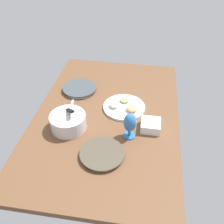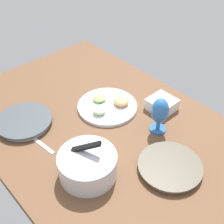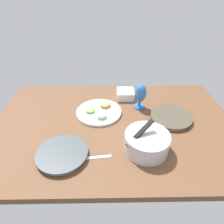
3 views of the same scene
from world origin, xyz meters
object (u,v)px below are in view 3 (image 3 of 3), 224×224
at_px(dinner_plate_right, 62,154).
at_px(square_bowl_white, 125,94).
at_px(fruit_platter, 99,111).
at_px(hurricane_glass_blue, 140,94).
at_px(dinner_plate_left, 171,117).
at_px(mixing_bowl, 147,142).

distance_m(dinner_plate_right, square_bowl_white, 0.71).
height_order(fruit_platter, hurricane_glass_blue, hurricane_glass_blue).
distance_m(dinner_plate_left, square_bowl_white, 0.40).
relative_size(hurricane_glass_blue, square_bowl_white, 1.44).
xyz_separation_m(dinner_plate_left, hurricane_glass_blue, (0.20, -0.15, 0.10)).
bearing_deg(mixing_bowl, square_bowl_white, -82.31).
height_order(mixing_bowl, hurricane_glass_blue, hurricane_glass_blue).
xyz_separation_m(dinner_plate_right, hurricane_glass_blue, (-0.48, -0.46, 0.10)).
relative_size(dinner_plate_right, hurricane_glass_blue, 1.47).
relative_size(dinner_plate_left, square_bowl_white, 2.10).
relative_size(dinner_plate_right, fruit_platter, 0.88).
relative_size(dinner_plate_left, fruit_platter, 0.87).
height_order(dinner_plate_left, square_bowl_white, square_bowl_white).
relative_size(mixing_bowl, fruit_platter, 0.77).
bearing_deg(square_bowl_white, dinner_plate_left, 135.76).
xyz_separation_m(hurricane_glass_blue, square_bowl_white, (0.09, -0.14, -0.08)).
distance_m(dinner_plate_left, hurricane_glass_blue, 0.26).
distance_m(fruit_platter, hurricane_glass_blue, 0.31).
bearing_deg(dinner_plate_right, dinner_plate_left, -154.83).
height_order(dinner_plate_left, hurricane_glass_blue, hurricane_glass_blue).
xyz_separation_m(fruit_platter, square_bowl_white, (-0.20, -0.20, 0.02)).
xyz_separation_m(dinner_plate_right, square_bowl_white, (-0.38, -0.60, 0.02)).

